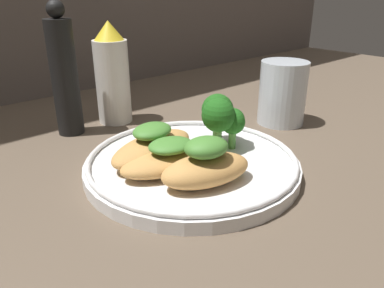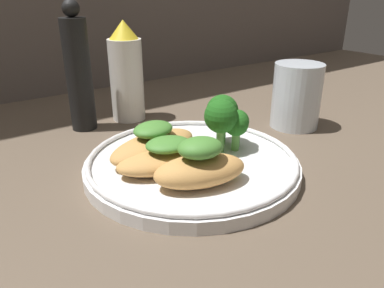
% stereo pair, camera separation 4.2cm
% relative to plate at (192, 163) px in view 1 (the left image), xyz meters
% --- Properties ---
extents(ground_plane, '(1.80, 1.80, 0.01)m').
position_rel_plate_xyz_m(ground_plane, '(0.00, 0.00, -0.01)').
color(ground_plane, brown).
extents(plate, '(0.24, 0.24, 0.02)m').
position_rel_plate_xyz_m(plate, '(0.00, 0.00, 0.00)').
color(plate, white).
rests_on(plate, ground_plane).
extents(grilled_meat_front, '(0.10, 0.07, 0.05)m').
position_rel_plate_xyz_m(grilled_meat_front, '(-0.03, -0.05, 0.02)').
color(grilled_meat_front, tan).
rests_on(grilled_meat_front, plate).
extents(grilled_meat_middle, '(0.12, 0.07, 0.04)m').
position_rel_plate_xyz_m(grilled_meat_middle, '(-0.03, -0.01, 0.02)').
color(grilled_meat_middle, tan).
rests_on(grilled_meat_middle, plate).
extents(grilled_meat_back, '(0.13, 0.08, 0.04)m').
position_rel_plate_xyz_m(grilled_meat_back, '(-0.03, 0.03, 0.02)').
color(grilled_meat_back, tan).
rests_on(grilled_meat_back, plate).
extents(broccoli_bunch, '(0.06, 0.06, 0.06)m').
position_rel_plate_xyz_m(broccoli_bunch, '(0.05, 0.01, 0.04)').
color(broccoli_bunch, '#569942').
rests_on(broccoli_bunch, plate).
extents(sauce_bottle, '(0.05, 0.05, 0.15)m').
position_rel_plate_xyz_m(sauce_bottle, '(0.02, 0.21, 0.06)').
color(sauce_bottle, white).
rests_on(sauce_bottle, ground_plane).
extents(pepper_grinder, '(0.04, 0.04, 0.18)m').
position_rel_plate_xyz_m(pepper_grinder, '(-0.05, 0.21, 0.07)').
color(pepper_grinder, black).
rests_on(pepper_grinder, ground_plane).
extents(drinking_glass, '(0.07, 0.07, 0.09)m').
position_rel_plate_xyz_m(drinking_glass, '(0.21, 0.03, 0.04)').
color(drinking_glass, silver).
rests_on(drinking_glass, ground_plane).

